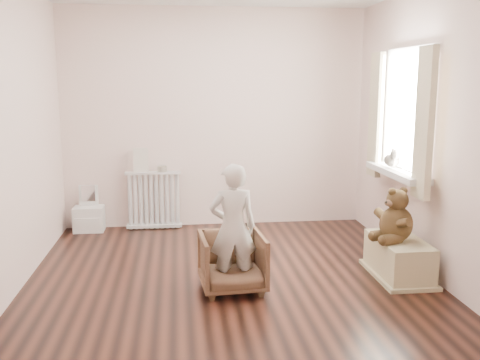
{
  "coord_description": "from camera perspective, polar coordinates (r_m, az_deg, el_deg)",
  "views": [
    {
      "loc": [
        -0.44,
        -4.62,
        1.75
      ],
      "look_at": [
        0.15,
        0.45,
        0.8
      ],
      "focal_mm": 40.0,
      "sensor_mm": 36.0,
      "label": 1
    }
  ],
  "objects": [
    {
      "name": "floor",
      "position": [
        4.96,
        -1.14,
        -10.13
      ],
      "size": [
        3.6,
        3.6,
        0.01
      ],
      "primitive_type": "cube",
      "color": "black",
      "rests_on": "ground"
    },
    {
      "name": "curtain_right",
      "position": [
        5.88,
        14.29,
        6.72
      ],
      "size": [
        0.06,
        0.26,
        1.3
      ],
      "primitive_type": "cube",
      "color": "beige",
      "rests_on": "right_wall"
    },
    {
      "name": "plush_cat",
      "position": [
        5.5,
        15.89,
        2.31
      ],
      "size": [
        0.2,
        0.27,
        0.2
      ],
      "primitive_type": null,
      "rotation": [
        0.0,
        0.0,
        -0.26
      ],
      "color": "#655E57",
      "rests_on": "window_sill"
    },
    {
      "name": "armchair",
      "position": [
        4.55,
        -0.82,
        -8.73
      ],
      "size": [
        0.57,
        0.58,
        0.49
      ],
      "primitive_type": "imported",
      "rotation": [
        0.0,
        0.0,
        0.07
      ],
      "color": "brown",
      "rests_on": "floor"
    },
    {
      "name": "curtain_left",
      "position": [
        4.84,
        19.08,
        5.7
      ],
      "size": [
        0.06,
        0.26,
        1.3
      ],
      "primitive_type": "cube",
      "color": "beige",
      "rests_on": "right_wall"
    },
    {
      "name": "toy_vanity",
      "position": [
        6.53,
        -15.85,
        -2.92
      ],
      "size": [
        0.34,
        0.25,
        0.54
      ],
      "primitive_type": "cube",
      "color": "silver",
      "rests_on": "floor"
    },
    {
      "name": "window_sill",
      "position": [
        5.42,
        16.36,
        0.78
      ],
      "size": [
        0.22,
        1.1,
        0.06
      ],
      "primitive_type": "cube",
      "color": "silver",
      "rests_on": "right_wall"
    },
    {
      "name": "child",
      "position": [
        4.41,
        -0.77,
        -5.13
      ],
      "size": [
        0.41,
        0.29,
        1.08
      ],
      "primitive_type": "imported",
      "rotation": [
        0.0,
        0.0,
        3.22
      ],
      "color": "beige",
      "rests_on": "armchair"
    },
    {
      "name": "front_wall",
      "position": [
        2.89,
        2.18,
        1.57
      ],
      "size": [
        3.6,
        0.02,
        2.6
      ],
      "primitive_type": "cube",
      "color": "white",
      "rests_on": "ground"
    },
    {
      "name": "left_wall",
      "position": [
        4.84,
        -23.02,
        4.37
      ],
      "size": [
        0.02,
        3.6,
        2.6
      ],
      "primitive_type": "cube",
      "color": "white",
      "rests_on": "ground"
    },
    {
      "name": "paper_doll",
      "position": [
        6.38,
        -10.54,
        2.11
      ],
      "size": [
        0.17,
        0.02,
        0.29
      ],
      "primitive_type": "cube",
      "color": "beige",
      "rests_on": "radiator"
    },
    {
      "name": "radiator",
      "position": [
        6.45,
        -9.19,
        -1.76
      ],
      "size": [
        0.65,
        0.12,
        0.69
      ],
      "primitive_type": "cube",
      "color": "silver",
      "rests_on": "floor"
    },
    {
      "name": "tin_a",
      "position": [
        6.38,
        -8.29,
        1.18
      ],
      "size": [
        0.11,
        0.11,
        0.07
      ],
      "primitive_type": "cylinder",
      "color": "#A59E8C",
      "rests_on": "radiator"
    },
    {
      "name": "teddy_bear",
      "position": [
        4.9,
        16.42,
        -2.62
      ],
      "size": [
        0.46,
        0.4,
        0.47
      ],
      "primitive_type": null,
      "rotation": [
        0.0,
        0.0,
        0.3
      ],
      "color": "#372612",
      "rests_on": "toy_bench"
    },
    {
      "name": "right_wall",
      "position": [
        5.15,
        19.24,
        4.95
      ],
      "size": [
        0.02,
        3.6,
        2.6
      ],
      "primitive_type": "cube",
      "color": "white",
      "rests_on": "ground"
    },
    {
      "name": "back_wall",
      "position": [
        6.45,
        -2.72,
        6.54
      ],
      "size": [
        3.6,
        0.02,
        2.6
      ],
      "primitive_type": "cube",
      "color": "white",
      "rests_on": "ground"
    },
    {
      "name": "toy_bench",
      "position": [
        5.08,
        16.58,
        -7.69
      ],
      "size": [
        0.39,
        0.74,
        0.35
      ],
      "primitive_type": "cube",
      "color": "beige",
      "rests_on": "floor"
    },
    {
      "name": "window",
      "position": [
        5.39,
        17.57,
        6.87
      ],
      "size": [
        0.03,
        0.9,
        1.1
      ],
      "primitive_type": "cube",
      "color": "white",
      "rests_on": "right_wall"
    }
  ]
}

